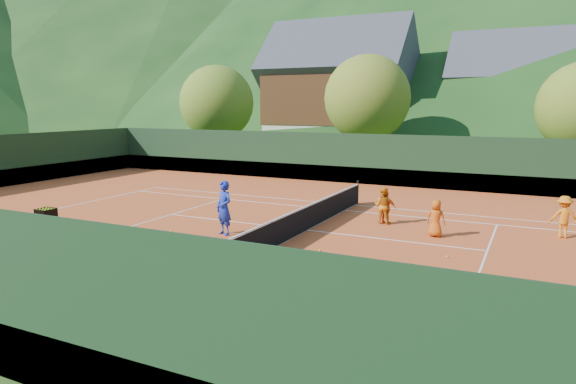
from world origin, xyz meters
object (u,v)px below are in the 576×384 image
at_px(student_c, 436,218).
at_px(chalet_mid, 522,102).
at_px(student_d, 564,217).
at_px(ball_hopper, 46,216).
at_px(tennis_net, 307,217).
at_px(student_a, 383,205).
at_px(chalet_left, 339,95).
at_px(student_b, 386,208).
at_px(coach, 224,208).

relative_size(student_c, chalet_mid, 0.11).
height_order(student_d, ball_hopper, student_d).
height_order(student_c, tennis_net, student_c).
bearing_deg(student_a, student_c, 154.06).
bearing_deg(chalet_left, tennis_net, -71.57).
bearing_deg(tennis_net, chalet_mid, 79.99).
bearing_deg(chalet_mid, student_b, -96.52).
relative_size(student_a, student_c, 1.09).
bearing_deg(chalet_left, coach, -76.65).
bearing_deg(chalet_mid, chalet_left, -165.96).
relative_size(student_a, chalet_left, 0.11).
relative_size(student_c, chalet_left, 0.10).
xyz_separation_m(student_d, chalet_mid, (-2.63, 31.02, 4.22)).
bearing_deg(chalet_left, chalet_mid, 14.04).
bearing_deg(student_b, tennis_net, 42.03).
xyz_separation_m(student_c, tennis_net, (-4.53, -1.14, -0.17)).
bearing_deg(coach, student_c, 44.15).
bearing_deg(student_b, coach, 38.96).
bearing_deg(chalet_left, student_a, -66.08).
bearing_deg(chalet_mid, coach, -103.19).
bearing_deg(ball_hopper, student_a, 34.96).
distance_m(student_d, ball_hopper, 18.48).
height_order(student_b, ball_hopper, student_b).
relative_size(tennis_net, chalet_mid, 0.95).
distance_m(coach, student_c, 7.62).
relative_size(student_d, tennis_net, 0.12).
xyz_separation_m(student_c, chalet_mid, (1.47, 32.86, 4.30)).
relative_size(tennis_net, ball_hopper, 12.07).
relative_size(ball_hopper, chalet_mid, 0.08).
bearing_deg(coach, chalet_mid, 97.08).
xyz_separation_m(student_a, chalet_left, (-12.27, 27.65, 4.90)).
relative_size(student_a, chalet_mid, 0.12).
height_order(tennis_net, chalet_left, chalet_left).
relative_size(chalet_left, chalet_mid, 1.09).
height_order(student_a, student_c, student_a).
bearing_deg(student_b, chalet_mid, -99.53).
height_order(student_c, student_d, student_d).
xyz_separation_m(student_a, tennis_net, (-2.27, -2.35, -0.23)).
bearing_deg(student_b, ball_hopper, 31.77).
xyz_separation_m(tennis_net, ball_hopper, (-8.09, -4.89, 0.25)).
bearing_deg(tennis_net, ball_hopper, -148.87).
relative_size(coach, student_b, 1.54).
bearing_deg(ball_hopper, chalet_left, 93.14).
height_order(student_b, chalet_mid, chalet_mid).
relative_size(coach, tennis_net, 0.16).
height_order(student_d, tennis_net, student_d).
distance_m(coach, student_b, 6.48).
height_order(student_b, student_d, student_d).
distance_m(coach, chalet_left, 33.15).
height_order(student_a, student_b, student_a).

